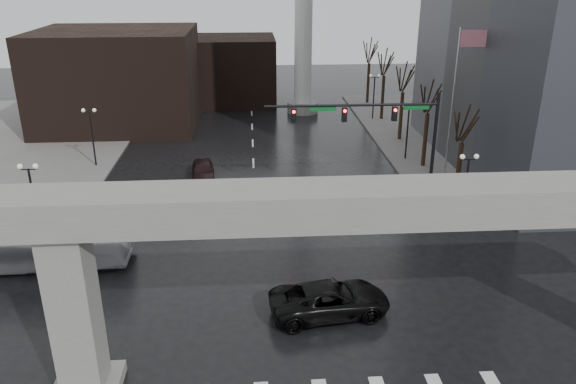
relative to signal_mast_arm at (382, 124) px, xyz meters
name	(u,v)px	position (x,y,z in m)	size (l,w,h in m)	color
ground	(261,384)	(-8.99, -18.80, -5.83)	(160.00, 160.00, 0.00)	black
sidewalk_ne	(503,132)	(17.01, 17.20, -5.75)	(28.00, 36.00, 0.15)	slate
elevated_guideway	(292,234)	(-7.73, -18.80, 1.05)	(48.00, 2.60, 8.70)	gray
building_far_left	(118,78)	(-22.99, 23.20, -0.83)	(16.00, 14.00, 10.00)	black
building_far_mid	(234,70)	(-10.99, 33.20, -1.83)	(10.00, 10.00, 8.00)	black
signal_mast_arm	(382,124)	(0.00, 0.00, 0.00)	(12.12, 0.43, 8.00)	black
flagpole_assembly	(458,89)	(6.30, 3.20, 1.70)	(2.06, 0.12, 12.00)	silver
lamp_right_0	(467,179)	(4.51, -4.80, -2.36)	(1.22, 0.32, 5.11)	black
lamp_right_1	(408,122)	(4.51, 9.20, -2.36)	(1.22, 0.32, 5.11)	black
lamp_right_2	(374,89)	(4.51, 23.20, -2.36)	(1.22, 0.32, 5.11)	black
lamp_left_0	(32,189)	(-22.49, -4.80, -2.36)	(1.22, 0.32, 5.11)	black
lamp_left_1	(91,128)	(-22.49, 9.20, -2.36)	(1.22, 0.32, 5.11)	black
lamp_left_2	(125,92)	(-22.49, 23.20, -2.36)	(1.22, 0.32, 5.11)	black
tree_right_0	(459,167)	(5.54, -0.78, -3.04)	(1.09, 1.58, 7.50)	black
tree_right_1	(426,135)	(5.54, 7.22, -2.98)	(1.09, 1.61, 7.67)	black
tree_right_2	(402,111)	(5.54, 15.22, -2.91)	(1.10, 1.63, 7.85)	black
tree_right_3	(383,93)	(5.54, 23.22, -2.85)	(1.11, 1.66, 8.02)	black
tree_right_4	(369,79)	(5.54, 31.22, -2.79)	(1.12, 1.69, 8.19)	black
pickup_truck	(330,300)	(-5.48, -14.00, -5.01)	(2.73, 5.92, 1.65)	black
city_bus	(18,238)	(-22.45, -7.92, -4.11)	(2.88, 12.31, 3.43)	#AFAFB4
far_car	(203,171)	(-13.06, 5.41, -5.07)	(1.79, 4.45, 1.52)	black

